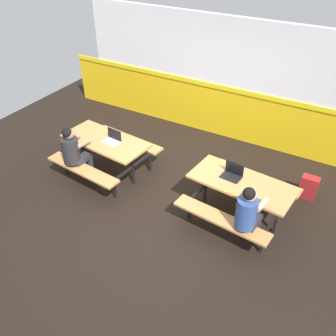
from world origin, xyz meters
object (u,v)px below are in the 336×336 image
Objects in this scene: picnic_table_left at (106,147)px; backpack_dark at (309,187)px; laptop_dark at (232,174)px; student_nearer at (74,150)px; student_further at (248,212)px; laptop_silver at (112,139)px; picnic_table_right at (241,190)px.

picnic_table_left is 3.91× the size of backpack_dark.
laptop_dark is (2.48, 0.11, 0.21)m from picnic_table_left.
student_nearer is 3.28m from student_further.
student_nearer is 3.55× the size of laptop_silver.
laptop_silver is (0.16, 0.02, 0.21)m from picnic_table_left.
laptop_dark is at bearing 163.85° from picnic_table_right.
laptop_silver is at bearing -179.21° from picnic_table_right.
laptop_dark is at bearing 128.35° from student_further.
backpack_dark is at bearing 18.08° from picnic_table_left.
backpack_dark is (0.90, 1.11, -0.36)m from picnic_table_right.
student_nearer is 1.00× the size of student_further.
student_further is at bearing -10.12° from picnic_table_left.
picnic_table_left is at bearing -178.78° from picnic_table_right.
backpack_dark is (1.10, 1.05, -0.57)m from laptop_dark.
picnic_table_left is at bearing -171.92° from laptop_silver.
picnic_table_left is at bearing -177.36° from laptop_dark.
picnic_table_left is at bearing 61.42° from student_nearer.
picnic_table_left is 5.06× the size of laptop_dark.
laptop_dark is at bearing 2.64° from picnic_table_left.
backpack_dark is (0.59, 1.70, -0.49)m from student_further.
picnic_table_right is 5.06× the size of laptop_dark.
picnic_table_left reaches higher than backpack_dark.
picnic_table_left and picnic_table_right have the same top height.
student_further is 0.83m from laptop_dark.
picnic_table_right is 1.48m from backpack_dark.
student_nearer is (-0.29, -0.53, 0.13)m from picnic_table_left.
picnic_table_right reaches higher than backpack_dark.
laptop_dark is (-0.51, 0.65, 0.08)m from student_further.
student_nearer is at bearing -118.58° from picnic_table_left.
student_nearer is at bearing -168.80° from picnic_table_right.
student_further is 1.87m from backpack_dark.
backpack_dark is at bearing 43.77° from laptop_dark.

